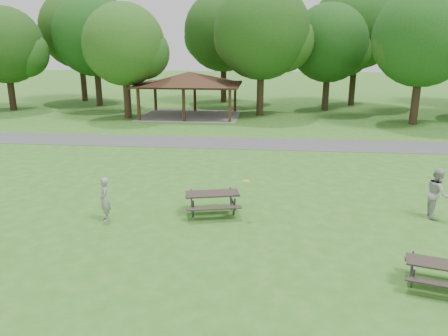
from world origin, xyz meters
TOP-DOWN VIEW (x-y plane):
  - ground at (0.00, 0.00)m, footprint 160.00×160.00m
  - asphalt_path at (0.00, 14.00)m, footprint 120.00×3.20m
  - pavilion at (-4.00, 24.00)m, footprint 8.60×7.01m
  - tree_row_b at (-20.92, 25.53)m, footprint 7.14×6.80m
  - tree_row_c at (-13.90, 29.03)m, footprint 8.19×7.80m
  - tree_row_d at (-8.92, 22.53)m, footprint 6.93×6.60m
  - tree_row_e at (2.10, 25.03)m, footprint 8.40×8.00m
  - tree_row_f at (8.09, 28.53)m, footprint 7.35×7.00m
  - tree_row_g at (14.09, 22.03)m, footprint 7.77×7.40m
  - tree_deep_a at (-16.90, 32.53)m, footprint 8.40×8.00m
  - tree_deep_b at (-1.90, 33.03)m, footprint 8.40×8.00m
  - tree_deep_c at (11.10, 32.03)m, footprint 8.82×8.40m
  - picnic_table_middle at (0.74, 2.26)m, footprint 2.30×2.01m
  - picnic_table_far at (7.36, -2.25)m, footprint 2.01×1.77m
  - frisbee_in_flight at (2.03, 1.90)m, footprint 0.30×0.30m
  - frisbee_thrower at (-3.06, 1.24)m, footprint 0.59×0.69m
  - frisbee_catcher at (8.99, 2.80)m, footprint 0.82×0.99m

SIDE VIEW (x-z plane):
  - ground at x=0.00m, z-range 0.00..0.00m
  - asphalt_path at x=0.00m, z-range 0.00..0.02m
  - picnic_table_far at x=7.36m, z-range 0.18..0.92m
  - picnic_table_middle at x=0.74m, z-range 0.20..1.06m
  - frisbee_thrower at x=-3.06m, z-range 0.00..1.61m
  - frisbee_catcher at x=8.99m, z-range 0.00..1.87m
  - frisbee_in_flight at x=2.03m, z-range 1.45..1.47m
  - pavilion at x=-4.00m, z-range 1.18..4.94m
  - tree_row_b at x=-20.92m, z-range 1.03..10.30m
  - tree_row_d at x=-8.92m, z-range 1.13..10.41m
  - tree_row_f at x=8.09m, z-range 1.06..10.62m
  - tree_row_g at x=14.09m, z-range 1.20..11.46m
  - tree_row_c at x=-13.90m, z-range 1.20..11.87m
  - tree_row_e at x=2.10m, z-range 1.27..12.29m
  - tree_deep_b at x=-1.90m, z-range 1.32..12.45m
  - tree_deep_a at x=-16.90m, z-range 1.44..12.82m
  - tree_deep_c at x=11.10m, z-range 1.49..13.39m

